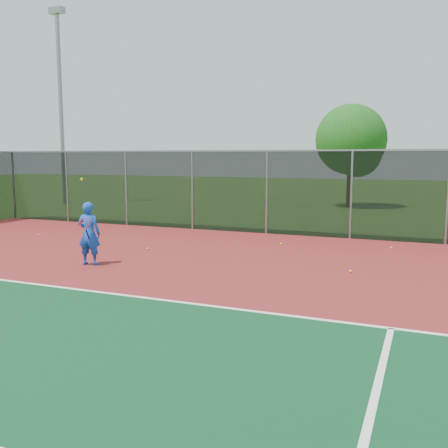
# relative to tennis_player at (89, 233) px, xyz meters

# --- Properties ---
(ground) EXTENTS (120.00, 120.00, 0.00)m
(ground) POSITION_rel_tennis_player_xyz_m (5.59, -5.13, -0.84)
(ground) COLOR #2E5C1A
(ground) RESTS_ON ground
(court_apron) EXTENTS (30.00, 20.00, 0.02)m
(court_apron) POSITION_rel_tennis_player_xyz_m (5.59, -3.13, -0.83)
(court_apron) COLOR maroon
(court_apron) RESTS_ON ground
(fence_back) EXTENTS (30.00, 0.06, 3.03)m
(fence_back) POSITION_rel_tennis_player_xyz_m (5.59, 6.87, 0.72)
(fence_back) COLOR black
(fence_back) RESTS_ON court_apron
(tennis_player) EXTENTS (0.66, 0.66, 2.24)m
(tennis_player) POSITION_rel_tennis_player_xyz_m (0.00, 0.00, 0.00)
(tennis_player) COLOR blue
(tennis_player) RESTS_ON court_apron
(practice_ball_0) EXTENTS (0.07, 0.07, 0.07)m
(practice_ball_0) POSITION_rel_tennis_player_xyz_m (6.38, 1.68, -0.79)
(practice_ball_0) COLOR #C7E71A
(practice_ball_0) RESTS_ON court_apron
(practice_ball_1) EXTENTS (0.07, 0.07, 0.07)m
(practice_ball_1) POSITION_rel_tennis_player_xyz_m (3.77, 4.72, -0.79)
(practice_ball_1) COLOR #C7E71A
(practice_ball_1) RESTS_ON court_apron
(practice_ball_4) EXTENTS (0.07, 0.07, 0.07)m
(practice_ball_4) POSITION_rel_tennis_player_xyz_m (7.06, 5.31, -0.79)
(practice_ball_4) COLOR #C7E71A
(practice_ball_4) RESTS_ON court_apron
(practice_ball_5) EXTENTS (0.07, 0.07, 0.07)m
(practice_ball_5) POSITION_rel_tennis_player_xyz_m (0.28, 2.37, -0.79)
(practice_ball_5) COLOR #C7E71A
(practice_ball_5) RESTS_ON court_apron
(practice_ball_7) EXTENTS (0.07, 0.07, 0.07)m
(practice_ball_7) POSITION_rel_tennis_player_xyz_m (-4.69, 3.22, -0.79)
(practice_ball_7) COLOR #C7E71A
(practice_ball_7) RESTS_ON court_apron
(floodlight_nw) EXTENTS (0.90, 0.40, 11.22)m
(floodlight_nw) POSITION_rel_tennis_player_xyz_m (-12.08, 13.39, 5.53)
(floodlight_nw) COLOR gray
(floodlight_nw) RESTS_ON ground
(tree_back_left) EXTENTS (3.87, 3.87, 5.69)m
(tree_back_left) POSITION_rel_tennis_player_xyz_m (3.98, 17.90, 2.72)
(tree_back_left) COLOR #3B2415
(tree_back_left) RESTS_ON ground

